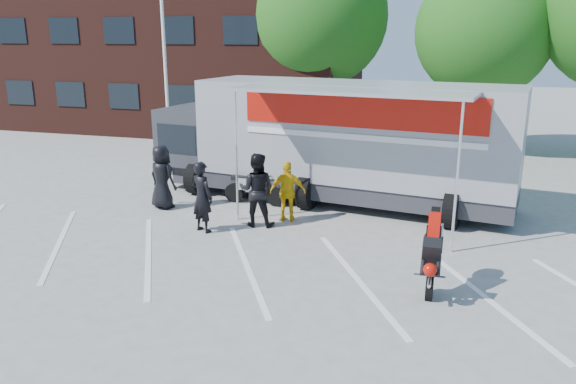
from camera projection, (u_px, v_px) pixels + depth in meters
The scene contains 13 objects.
ground at pixel (220, 284), 11.19m from camera, with size 100.00×100.00×0.00m, color #A1A19C.
parking_bay_lines at pixel (239, 264), 12.11m from camera, with size 18.00×5.00×0.01m, color white.
office_building at pixel (181, 61), 29.64m from camera, with size 18.00×8.00×7.00m, color #411B15.
flagpole at pixel (169, 28), 20.80m from camera, with size 1.61×0.12×8.00m.
tree_left at pixel (319, 17), 24.99m from camera, with size 6.12×6.12×8.64m.
tree_mid at pixel (484, 31), 22.27m from camera, with size 5.44×5.44×7.68m.
transporter_truck at pixel (336, 201), 16.78m from camera, with size 11.03×5.32×3.51m, color gray, non-canonical shape.
parked_motorcycle at pixel (255, 204), 16.47m from camera, with size 0.64×1.93×1.01m, color #B6B6BB, non-canonical shape.
stunt_bike_rider at pixel (430, 286), 11.10m from camera, with size 0.72×1.53×1.80m, color black, non-canonical shape.
spectator_leather_a at pixel (162, 177), 15.87m from camera, with size 0.89×0.58×1.82m, color black.
spectator_leather_b at pixel (202, 197), 13.95m from camera, with size 0.66×0.43×1.80m, color black.
spectator_leather_c at pixel (257, 190), 14.38m from camera, with size 0.93×0.72×1.91m, color black.
spectator_hivis at pixel (288, 192), 14.79m from camera, with size 0.94×0.39×1.61m, color #EAB60C.
Camera 1 is at (4.31, -9.44, 4.77)m, focal length 35.00 mm.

